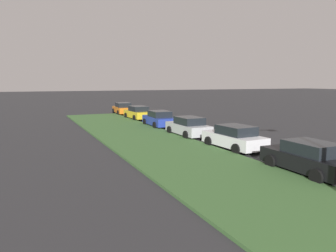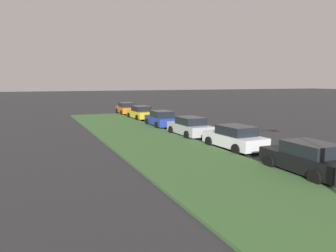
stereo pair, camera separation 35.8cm
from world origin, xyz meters
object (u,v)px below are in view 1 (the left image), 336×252
Objects in this scene: parked_car_black at (308,158)px; parked_car_blue at (159,119)px; parked_car_white at (234,138)px; parked_car_orange at (123,109)px; parked_car_silver at (188,127)px; parked_car_yellow at (138,113)px.

parked_car_blue is (16.73, 0.15, 0.00)m from parked_car_black.
parked_car_white and parked_car_orange have the same top height.
parked_car_black and parked_car_blue have the same top height.
parked_car_blue is at bearing -0.38° from parked_car_silver.
parked_car_orange is (6.21, -0.13, 0.00)m from parked_car_yellow.
parked_car_silver is at bearing -178.03° from parked_car_blue.
parked_car_silver and parked_car_yellow have the same top height.
parked_car_silver is 0.99× the size of parked_car_yellow.
parked_car_white is 1.00× the size of parked_car_orange.
parked_car_yellow is (23.07, -0.01, 0.00)m from parked_car_black.
parked_car_orange is (18.17, -0.27, 0.00)m from parked_car_silver.
parked_car_orange is (12.54, -0.29, 0.00)m from parked_car_blue.
parked_car_white is 1.01× the size of parked_car_yellow.
parked_car_orange is (29.28, -0.14, 0.00)m from parked_car_black.
parked_car_black is 16.74m from parked_car_blue.
parked_car_yellow is 6.21m from parked_car_orange.
parked_car_silver is 0.98× the size of parked_car_orange.
parked_car_black is 11.10m from parked_car_silver.
parked_car_black is at bearing -177.76° from parked_car_blue.
parked_car_white is at bearing 178.39° from parked_car_yellow.
parked_car_blue is (5.63, 0.02, 0.00)m from parked_car_silver.
parked_car_black is at bearing 175.37° from parked_car_white.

